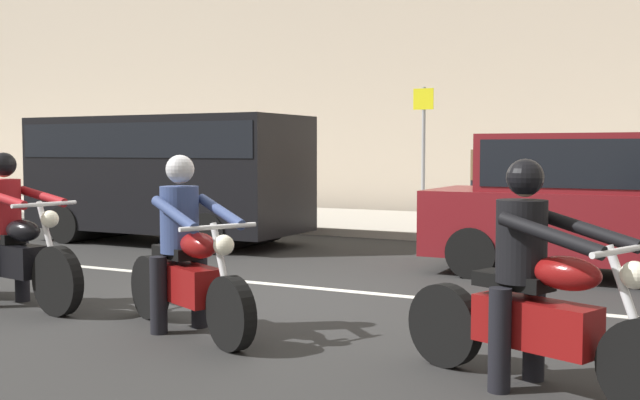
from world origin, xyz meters
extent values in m
plane|color=#272727|center=(0.00, 0.00, 0.00)|extent=(80.00, 80.00, 0.00)
cube|color=#A8A399|center=(0.00, 8.00, 0.07)|extent=(40.00, 4.40, 0.14)
cube|color=#B7A893|center=(0.00, 11.40, 4.99)|extent=(40.00, 1.40, 9.97)
cube|color=silver|center=(0.70, 0.90, 0.00)|extent=(18.00, 0.14, 0.01)
cylinder|color=black|center=(-1.47, -1.53, 0.34)|extent=(0.69, 0.23, 0.68)
cylinder|color=silver|center=(-1.59, -1.51, 0.71)|extent=(0.37, 0.12, 0.79)
cube|color=black|center=(-2.24, -1.40, 0.48)|extent=(0.90, 0.42, 0.32)
ellipsoid|color=black|center=(-2.02, -1.44, 0.79)|extent=(0.51, 0.32, 0.22)
cube|color=black|center=(-2.42, -1.37, 0.69)|extent=(0.55, 0.32, 0.10)
cylinder|color=silver|center=(-1.65, -1.50, 1.07)|extent=(0.16, 0.70, 0.04)
sphere|color=silver|center=(-1.57, -1.52, 0.93)|extent=(0.17, 0.17, 0.17)
cylinder|color=silver|center=(-2.51, -1.19, 0.36)|extent=(0.70, 0.19, 0.07)
cylinder|color=black|center=(-2.34, -1.18, 0.34)|extent=(0.17, 0.17, 0.67)
cylinder|color=maroon|center=(-2.36, -1.38, 1.00)|extent=(0.39, 0.39, 0.61)
cylinder|color=maroon|center=(-2.04, -1.66, 1.13)|extent=(0.74, 0.21, 0.19)
cylinder|color=maroon|center=(-1.96, -1.22, 1.13)|extent=(0.74, 0.21, 0.19)
sphere|color=tan|center=(-2.34, -1.38, 1.42)|extent=(0.20, 0.20, 0.20)
sphere|color=black|center=(-2.34, -1.38, 1.45)|extent=(0.25, 0.25, 0.25)
cylinder|color=black|center=(0.74, -1.85, 0.30)|extent=(0.60, 0.37, 0.60)
cylinder|color=black|center=(-0.59, -1.22, 0.30)|extent=(0.60, 0.37, 0.60)
cylinder|color=silver|center=(0.63, -1.80, 0.64)|extent=(0.33, 0.20, 0.74)
cube|color=maroon|center=(0.07, -1.54, 0.44)|extent=(0.85, 0.60, 0.32)
ellipsoid|color=maroon|center=(0.27, -1.63, 0.80)|extent=(0.54, 0.42, 0.22)
cube|color=black|center=(-0.09, -1.46, 0.70)|extent=(0.57, 0.44, 0.10)
cylinder|color=silver|center=(0.58, -1.78, 0.98)|extent=(0.34, 0.65, 0.04)
sphere|color=silver|center=(0.65, -1.81, 0.84)|extent=(0.17, 0.17, 0.17)
cylinder|color=silver|center=(-0.13, -1.26, 0.32)|extent=(0.66, 0.36, 0.07)
cylinder|color=black|center=(-0.14, -1.66, 0.34)|extent=(0.20, 0.20, 0.68)
cylinder|color=black|center=(0.03, -1.30, 0.34)|extent=(0.20, 0.20, 0.68)
cylinder|color=navy|center=(-0.03, -1.49, 0.99)|extent=(0.45, 0.45, 0.59)
cylinder|color=navy|center=(0.18, -1.83, 1.07)|extent=(0.67, 0.38, 0.27)
cylinder|color=navy|center=(0.37, -1.43, 1.07)|extent=(0.67, 0.38, 0.27)
sphere|color=tan|center=(-0.02, -1.49, 1.40)|extent=(0.20, 0.20, 0.20)
sphere|color=#B7B7BC|center=(-0.02, -1.49, 1.43)|extent=(0.25, 0.25, 0.25)
cylinder|color=black|center=(2.40, -1.50, 0.31)|extent=(0.62, 0.34, 0.62)
cylinder|color=silver|center=(3.72, -2.02, 0.66)|extent=(0.34, 0.18, 0.76)
cube|color=maroon|center=(3.11, -1.78, 0.45)|extent=(0.89, 0.57, 0.32)
ellipsoid|color=maroon|center=(3.32, -1.86, 0.82)|extent=(0.53, 0.40, 0.22)
cube|color=black|center=(2.95, -1.71, 0.72)|extent=(0.57, 0.42, 0.10)
cylinder|color=silver|center=(3.66, -2.00, 1.00)|extent=(0.30, 0.67, 0.04)
sphere|color=silver|center=(3.74, -2.03, 0.86)|extent=(0.17, 0.17, 0.17)
cylinder|color=silver|center=(2.89, -1.52, 0.33)|extent=(0.68, 0.32, 0.07)
cylinder|color=black|center=(2.91, -1.91, 0.35)|extent=(0.19, 0.19, 0.70)
cylinder|color=black|center=(3.06, -1.54, 0.35)|extent=(0.19, 0.19, 0.70)
cylinder|color=black|center=(3.00, -1.74, 0.99)|extent=(0.44, 0.44, 0.55)
cylinder|color=black|center=(3.25, -2.07, 1.08)|extent=(0.71, 0.35, 0.25)
cylinder|color=black|center=(3.41, -1.66, 1.08)|extent=(0.71, 0.35, 0.25)
sphere|color=tan|center=(3.02, -1.74, 1.39)|extent=(0.20, 0.20, 0.20)
sphere|color=black|center=(3.02, -1.74, 1.42)|extent=(0.25, 0.25, 0.25)
cube|color=maroon|center=(2.63, 3.19, 0.66)|extent=(3.70, 1.70, 0.84)
cube|color=maroon|center=(2.63, 3.19, 1.44)|extent=(2.29, 1.56, 0.72)
cube|color=black|center=(2.63, 3.19, 1.44)|extent=(2.11, 1.59, 0.58)
cylinder|color=black|center=(1.49, 3.19, 0.32)|extent=(0.64, 1.76, 0.64)
cube|color=black|center=(-4.21, 3.63, 1.20)|extent=(4.81, 1.90, 1.91)
cube|color=black|center=(-4.21, 3.63, 1.75)|extent=(4.67, 1.93, 0.56)
cylinder|color=black|center=(-2.72, 3.63, 0.32)|extent=(0.64, 1.96, 0.64)
cylinder|color=black|center=(-5.70, 3.63, 0.32)|extent=(0.64, 1.96, 0.64)
cylinder|color=gray|center=(-1.31, 8.50, 1.52)|extent=(0.08, 0.08, 2.77)
cube|color=yellow|center=(-1.31, 8.47, 2.66)|extent=(0.44, 0.03, 0.44)
cylinder|color=black|center=(0.15, 7.21, 0.59)|extent=(0.14, 0.14, 0.89)
cylinder|color=black|center=(0.35, 7.21, 0.59)|extent=(0.14, 0.14, 0.89)
cylinder|color=#4C3823|center=(0.25, 7.21, 1.32)|extent=(0.34, 0.34, 0.57)
sphere|color=tan|center=(0.25, 7.21, 1.71)|extent=(0.21, 0.21, 0.21)
camera|label=1|loc=(4.13, -6.91, 1.61)|focal=43.17mm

